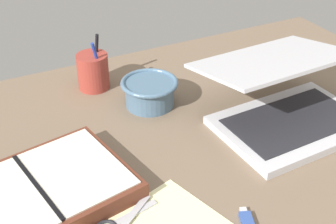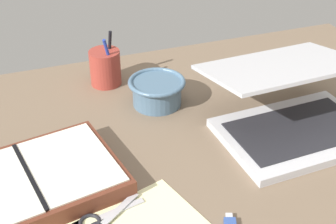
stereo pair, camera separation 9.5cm
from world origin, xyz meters
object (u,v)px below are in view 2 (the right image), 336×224
object	(u,v)px
laptop	(292,109)
bowl	(157,91)
planner	(31,183)
scissors	(100,222)
pen_cup	(105,67)

from	to	relation	value
laptop	bowl	distance (cm)	30.89
planner	scissors	world-z (taller)	planner
planner	pen_cup	bearing A→B (deg)	46.50
bowl	scissors	bearing A→B (deg)	-122.86
laptop	pen_cup	xyz separation A→B (cm)	(-32.66, 33.48, -0.54)
laptop	planner	bearing A→B (deg)	178.47
laptop	planner	distance (cm)	55.15
laptop	scissors	xyz separation A→B (cm)	(-45.08, -13.35, -4.75)
bowl	scissors	xyz separation A→B (cm)	(-21.41, -33.13, -3.17)
laptop	scissors	distance (cm)	47.26
scissors	bowl	bearing A→B (deg)	33.31
planner	scissors	distance (cm)	15.94
bowl	scissors	size ratio (longest dim) A/B	1.11
laptop	bowl	size ratio (longest dim) A/B	2.48
laptop	planner	xyz separation A→B (cm)	(-55.04, -1.00, -3.24)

